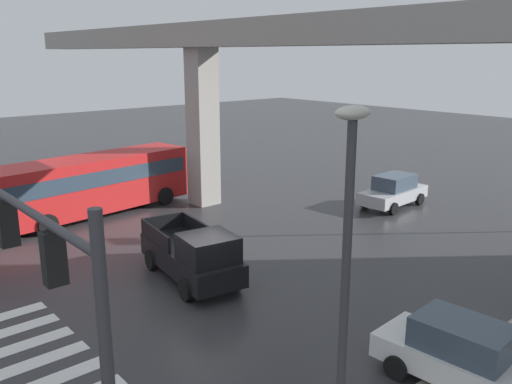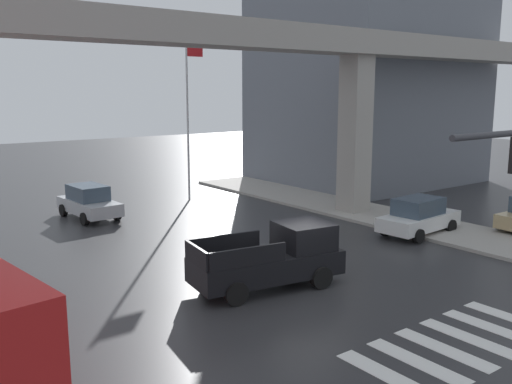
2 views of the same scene
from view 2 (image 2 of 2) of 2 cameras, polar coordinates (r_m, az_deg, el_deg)
ground_plane at (r=19.58m, az=4.94°, el=-9.15°), size 120.00×120.00×0.00m
crosswalk_stripes at (r=15.98m, az=19.86°, el=-14.38°), size 6.05×2.80×0.01m
elevated_overpass at (r=23.86m, az=-5.79°, el=14.16°), size 57.11×2.03×9.53m
sidewalk_east at (r=27.97m, az=17.36°, el=-3.46°), size 4.00×36.00×0.15m
pickup_truck at (r=18.78m, az=1.91°, el=-6.80°), size 5.33×2.65×2.08m
sedan_silver at (r=30.03m, az=-16.75°, el=-0.97°), size 2.17×4.40×1.72m
sedan_white at (r=26.53m, az=16.32°, el=-2.41°), size 4.42×2.20×1.72m
fire_hydrant at (r=26.22m, az=16.60°, el=-3.52°), size 0.24×0.24×0.85m
flagpole at (r=33.33m, az=-6.88°, el=8.42°), size 1.16×0.12×9.32m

